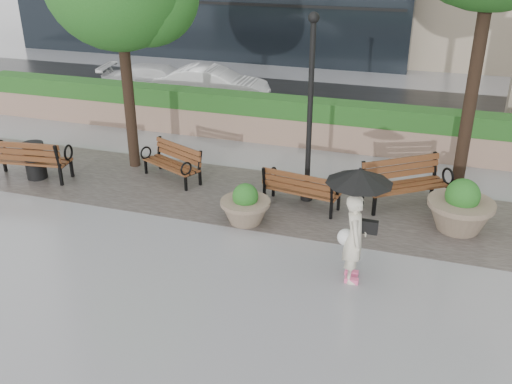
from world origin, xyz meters
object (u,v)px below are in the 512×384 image
(bench_1, at_px, (172,170))
(lamppost, at_px, (309,123))
(pedestrian, at_px, (356,214))
(planter_left, at_px, (245,208))
(bench_2, at_px, (301,197))
(car_left, at_px, (161,83))
(trash_bin, at_px, (35,162))
(bench_3, at_px, (405,192))
(bench_0, at_px, (31,167))
(car_right, at_px, (212,85))
(planter_right, at_px, (460,210))

(bench_1, bearing_deg, lamppost, 22.97)
(pedestrian, bearing_deg, planter_left, 51.24)
(bench_2, xyz_separation_m, lamppost, (0.03, 0.45, 1.61))
(planter_left, bearing_deg, car_left, 126.62)
(trash_bin, xyz_separation_m, lamppost, (6.84, 0.90, 1.43))
(bench_2, relative_size, lamppost, 0.42)
(bench_1, xyz_separation_m, bench_2, (3.49, -0.55, 0.01))
(bench_2, height_order, planter_left, bench_2)
(bench_1, height_order, pedestrian, pedestrian)
(bench_3, height_order, planter_left, bench_3)
(car_left, bearing_deg, pedestrian, -148.74)
(bench_0, bearing_deg, car_right, -110.14)
(bench_1, relative_size, planter_left, 1.65)
(bench_3, distance_m, planter_left, 3.74)
(bench_0, relative_size, bench_2, 1.16)
(bench_2, bearing_deg, bench_0, 13.36)
(car_left, bearing_deg, planter_left, -153.89)
(bench_1, relative_size, pedestrian, 0.83)
(lamppost, bearing_deg, trash_bin, -172.51)
(bench_1, distance_m, planter_right, 6.93)
(lamppost, height_order, pedestrian, lamppost)
(bench_0, bearing_deg, bench_1, -170.15)
(bench_3, height_order, car_right, car_right)
(bench_3, bearing_deg, lamppost, 154.80)
(planter_left, distance_m, car_left, 10.41)
(bench_0, bearing_deg, pedestrian, 159.13)
(trash_bin, height_order, pedestrian, pedestrian)
(bench_1, xyz_separation_m, planter_right, (6.90, -0.55, 0.19))
(car_left, xyz_separation_m, pedestrian, (8.75, -9.80, 0.66))
(bench_3, xyz_separation_m, pedestrian, (-0.63, -3.42, 0.98))
(trash_bin, distance_m, car_left, 7.73)
(planter_left, xyz_separation_m, car_right, (-4.19, 8.41, 0.32))
(trash_bin, bearing_deg, pedestrian, -13.89)
(car_right, bearing_deg, planter_left, -160.18)
(lamppost, bearing_deg, bench_1, 178.27)
(bench_3, bearing_deg, bench_0, 152.19)
(bench_1, height_order, car_left, car_left)
(bench_1, distance_m, car_right, 7.00)
(bench_2, xyz_separation_m, bench_3, (2.22, 0.89, 0.04))
(bench_2, xyz_separation_m, pedestrian, (1.59, -2.53, 1.02))
(lamppost, xyz_separation_m, pedestrian, (1.56, -2.98, -0.59))
(bench_3, bearing_deg, car_left, 109.20)
(planter_left, bearing_deg, bench_3, 31.72)
(bench_1, height_order, lamppost, lamppost)
(planter_right, bearing_deg, trash_bin, -177.43)
(planter_right, bearing_deg, pedestrian, -125.79)
(bench_3, bearing_deg, car_right, 102.23)
(bench_1, distance_m, lamppost, 3.87)
(bench_0, height_order, lamppost, lamppost)
(lamppost, relative_size, pedestrian, 2.00)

